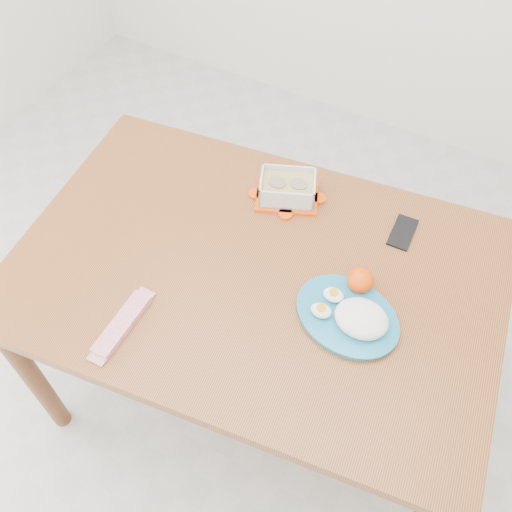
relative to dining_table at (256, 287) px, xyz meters
The scene contains 7 objects.
ground 0.69m from the dining_table, 145.76° to the right, with size 3.50×3.50×0.00m, color #B7B7B2.
dining_table is the anchor object (origin of this frame).
food_container 0.31m from the dining_table, 99.08° to the left, with size 0.22×0.20×0.08m.
orange_fruit 0.31m from the dining_table, 15.61° to the left, with size 0.07×0.07×0.07m, color #FF4A05.
rice_plate 0.31m from the dining_table, ahead, with size 0.34×0.34×0.08m.
candy_bar 0.40m from the dining_table, 123.96° to the right, with size 0.20×0.05×0.02m, color red.
smartphone 0.45m from the dining_table, 45.27° to the left, with size 0.06×0.12×0.01m, color black.
Camera 1 is at (0.58, -0.71, 2.02)m, focal length 40.00 mm.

